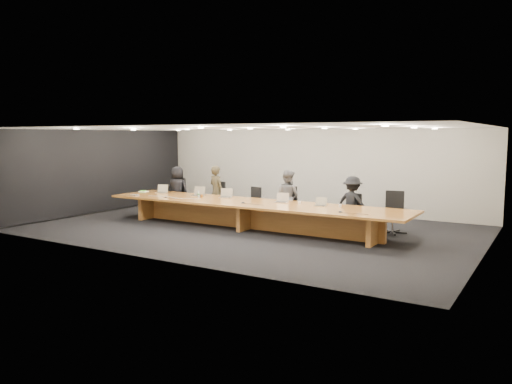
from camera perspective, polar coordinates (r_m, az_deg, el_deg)
ground at (r=13.97m, az=-0.64°, el=-4.20°), size 12.00×12.00×0.00m
back_wall at (r=17.29m, az=6.40°, el=2.50°), size 12.00×0.02×2.80m
left_wall_panel at (r=17.65m, az=-17.24°, el=2.24°), size 0.08×7.84×2.74m
conference_table at (r=13.88m, az=-0.64°, el=-2.09°), size 9.00×1.80×0.75m
chair_far_left at (r=16.98m, az=-9.22°, el=-0.35°), size 0.75×0.75×1.19m
chair_left at (r=16.15m, az=-4.69°, el=-0.75°), size 0.57×0.57×1.13m
chair_mid_left at (r=15.31m, az=-0.56°, el=-1.30°), size 0.66×0.66×1.03m
chair_mid_right at (r=14.64m, az=3.38°, el=-1.48°), size 0.64×0.64×1.13m
chair_right at (r=13.86m, az=10.79°, el=-2.24°), size 0.55×0.55×1.03m
chair_far_right at (r=13.64m, az=15.40°, el=-2.24°), size 0.66×0.66×1.15m
person_a at (r=16.96m, az=-8.96°, el=0.28°), size 0.84×0.62×1.56m
person_b at (r=15.95m, az=-4.54°, el=0.09°), size 0.69×0.56×1.64m
person_c at (r=14.53m, az=3.64°, el=-0.62°), size 0.87×0.74×1.59m
person_d at (r=13.90m, az=10.95°, el=-1.27°), size 1.03×0.69×1.48m
laptop_a at (r=16.32m, az=-10.76°, el=0.38°), size 0.41×0.35×0.27m
laptop_b at (r=15.33m, az=-6.72°, el=0.10°), size 0.40×0.31×0.29m
laptop_c at (r=14.81m, az=-3.50°, el=-0.11°), size 0.43×0.37×0.28m
laptop_d at (r=13.73m, az=2.92°, el=-0.65°), size 0.39×0.31×0.27m
laptop_e at (r=13.15m, az=7.34°, el=-1.10°), size 0.32×0.25×0.23m
water_bottle at (r=14.92m, az=-6.58°, el=-0.26°), size 0.08×0.08×0.19m
amber_mug at (r=14.95m, az=-6.22°, el=-0.44°), size 0.09×0.09×0.09m
paper_cup_near at (r=13.48m, az=5.00°, el=-1.21°), size 0.09×0.09×0.08m
paper_cup_far at (r=12.98m, az=9.60°, el=-1.56°), size 0.09×0.09×0.09m
notepad at (r=16.79m, az=-12.73°, el=0.06°), size 0.30×0.26×0.02m
lime_gadget at (r=16.78m, az=-12.78°, el=0.13°), size 0.19×0.12×0.03m
av_box at (r=15.74m, az=-13.71°, el=-0.35°), size 0.23×0.18×0.03m
mic_left at (r=15.07m, az=-10.29°, el=-0.58°), size 0.11×0.11×0.03m
mic_center at (r=13.61m, az=-1.48°, el=-1.21°), size 0.17×0.17×0.03m
mic_right at (r=12.18m, az=9.62°, el=-2.22°), size 0.14×0.14×0.03m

